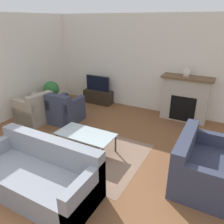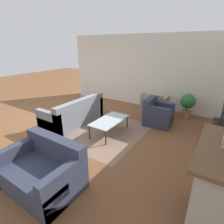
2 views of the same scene
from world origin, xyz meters
name	(u,v)px [view 1 (image 1 of 2)]	position (x,y,z in m)	size (l,w,h in m)	color
wall_back	(143,64)	(0.00, 4.94, 1.35)	(8.69, 0.06, 2.70)	silver
wall_left	(1,70)	(-2.87, 2.45, 1.35)	(0.06, 7.91, 2.70)	silver
area_rug	(86,151)	(-0.09, 2.07, 0.00)	(2.38, 1.79, 0.00)	#896B56
fireplace	(185,97)	(1.34, 4.68, 0.62)	(1.28, 0.51, 1.19)	#B2A899
tv_stand	(98,97)	(-1.37, 4.65, 0.21)	(0.94, 0.36, 0.42)	#2D2319
tv	(98,83)	(-1.37, 4.65, 0.66)	(0.82, 0.06, 0.48)	#232328
couch_sectional	(39,176)	(-0.08, 0.80, 0.29)	(1.95, 0.89, 0.82)	gray
couch_loveseat	(202,167)	(2.13, 2.23, 0.29)	(0.90, 1.32, 0.82)	#33384C
armchair_by_window	(35,111)	(-2.11, 2.64, 0.30)	(0.89, 0.80, 0.82)	#9E937F
armchair_accent	(66,111)	(-1.36, 3.01, 0.30)	(0.72, 0.81, 0.82)	#33384C
coffee_table	(86,135)	(-0.09, 2.11, 0.37)	(1.18, 0.59, 0.40)	#333338
potted_plant	(51,92)	(-2.42, 3.65, 0.51)	(0.48, 0.48, 0.82)	#AD704C
mantel_clock	(187,72)	(1.29, 4.68, 1.31)	(0.20, 0.07, 0.23)	beige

